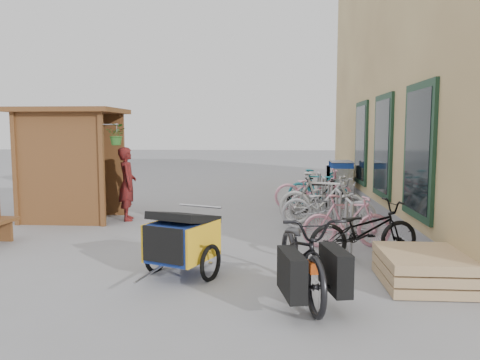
# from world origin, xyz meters

# --- Properties ---
(ground) EXTENTS (80.00, 80.00, 0.00)m
(ground) POSITION_xyz_m (0.00, 0.00, 0.00)
(ground) COLOR gray
(kiosk) EXTENTS (2.49, 1.65, 2.40)m
(kiosk) POSITION_xyz_m (-3.28, 2.47, 1.55)
(kiosk) COLOR brown
(kiosk) RESTS_ON ground
(bike_rack) EXTENTS (0.05, 5.35, 0.86)m
(bike_rack) POSITION_xyz_m (2.30, 2.40, 0.52)
(bike_rack) COLOR #A5A8AD
(bike_rack) RESTS_ON ground
(pallet_stack) EXTENTS (1.00, 1.20, 0.40)m
(pallet_stack) POSITION_xyz_m (3.00, -1.40, 0.21)
(pallet_stack) COLOR tan
(pallet_stack) RESTS_ON ground
(shopping_carts) EXTENTS (0.61, 1.69, 1.10)m
(shopping_carts) POSITION_xyz_m (3.00, 6.32, 0.64)
(shopping_carts) COLOR silver
(shopping_carts) RESTS_ON ground
(child_trailer) EXTENTS (1.03, 1.57, 0.92)m
(child_trailer) POSITION_xyz_m (-0.07, -1.24, 0.51)
(child_trailer) COLOR navy
(child_trailer) RESTS_ON ground
(cargo_bike) EXTENTS (1.02, 2.01, 1.01)m
(cargo_bike) POSITION_xyz_m (1.47, -1.96, 0.50)
(cargo_bike) COLOR black
(cargo_bike) RESTS_ON ground
(person_kiosk) EXTENTS (0.53, 0.66, 1.58)m
(person_kiosk) POSITION_xyz_m (-2.01, 2.54, 0.79)
(person_kiosk) COLOR maroon
(person_kiosk) RESTS_ON ground
(bike_0) EXTENTS (1.82, 1.07, 0.90)m
(bike_0) POSITION_xyz_m (2.47, -0.33, 0.45)
(bike_0) COLOR black
(bike_0) RESTS_ON ground
(bike_1) EXTENTS (1.50, 0.51, 0.89)m
(bike_1) POSITION_xyz_m (2.34, 0.44, 0.44)
(bike_1) COLOR pink
(bike_1) RESTS_ON ground
(bike_2) EXTENTS (1.89, 0.97, 0.95)m
(bike_2) POSITION_xyz_m (2.19, 1.75, 0.47)
(bike_2) COLOR #A5A5AA
(bike_2) RESTS_ON ground
(bike_3) EXTENTS (1.89, 1.08, 1.10)m
(bike_3) POSITION_xyz_m (2.12, 2.11, 0.55)
(bike_3) COLOR beige
(bike_3) RESTS_ON ground
(bike_4) EXTENTS (1.84, 1.11, 0.91)m
(bike_4) POSITION_xyz_m (2.27, 2.94, 0.46)
(bike_4) COLOR #A5A5AA
(bike_4) RESTS_ON ground
(bike_5) EXTENTS (1.47, 0.42, 0.88)m
(bike_5) POSITION_xyz_m (2.15, 3.34, 0.44)
(bike_5) COLOR black
(bike_5) RESTS_ON ground
(bike_6) EXTENTS (1.93, 0.75, 1.00)m
(bike_6) POSITION_xyz_m (2.11, 4.18, 0.50)
(bike_6) COLOR pink
(bike_6) RESTS_ON ground
(bike_7) EXTENTS (1.65, 0.88, 0.96)m
(bike_7) POSITION_xyz_m (2.28, 4.60, 0.48)
(bike_7) COLOR teal
(bike_7) RESTS_ON ground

